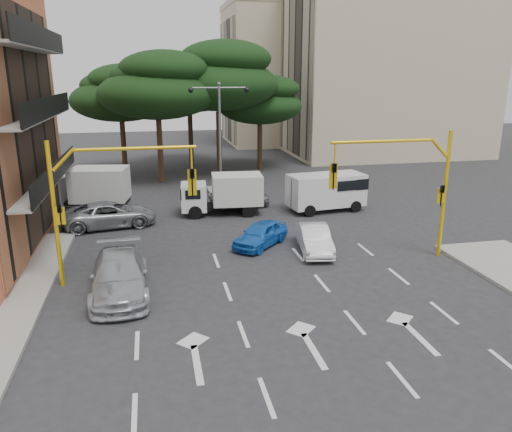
# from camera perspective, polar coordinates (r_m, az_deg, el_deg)

# --- Properties ---
(ground) EXTENTS (120.00, 120.00, 0.00)m
(ground) POSITION_cam_1_polar(r_m,az_deg,el_deg) (20.74, 2.24, -8.12)
(ground) COLOR #28282B
(ground) RESTS_ON ground
(median_strip) EXTENTS (1.40, 6.00, 0.15)m
(median_strip) POSITION_cam_1_polar(r_m,az_deg,el_deg) (35.67, -4.01, 2.33)
(median_strip) COLOR gray
(median_strip) RESTS_ON ground
(apartment_beige_near) EXTENTS (20.20, 12.15, 18.70)m
(apartment_beige_near) POSITION_cam_1_polar(r_m,az_deg,el_deg) (56.06, 14.80, 16.38)
(apartment_beige_near) COLOR #C6B594
(apartment_beige_near) RESTS_ON ground
(apartment_beige_far) EXTENTS (16.20, 12.15, 16.70)m
(apartment_beige_far) POSITION_cam_1_polar(r_m,az_deg,el_deg) (64.80, 4.06, 15.83)
(apartment_beige_far) COLOR #C6B594
(apartment_beige_far) RESTS_ON ground
(pine_left_near) EXTENTS (9.15, 9.15, 10.23)m
(pine_left_near) POSITION_cam_1_polar(r_m,az_deg,el_deg) (40.32, -11.19, 14.46)
(pine_left_near) COLOR #382616
(pine_left_near) RESTS_ON ground
(pine_center) EXTENTS (9.98, 9.98, 11.16)m
(pine_center) POSITION_cam_1_polar(r_m,az_deg,el_deg) (42.69, -4.32, 15.70)
(pine_center) COLOR #382616
(pine_center) RESTS_ON ground
(pine_left_far) EXTENTS (8.32, 8.32, 9.30)m
(pine_left_far) POSITION_cam_1_polar(r_m,az_deg,el_deg) (44.39, -15.22, 13.43)
(pine_left_far) COLOR #382616
(pine_left_far) RESTS_ON ground
(pine_right) EXTENTS (7.49, 7.49, 8.37)m
(pine_right) POSITION_cam_1_polar(r_m,az_deg,el_deg) (45.42, 0.53, 13.13)
(pine_right) COLOR #382616
(pine_right) RESTS_ON ground
(pine_back) EXTENTS (9.15, 9.15, 10.23)m
(pine_back) POSITION_cam_1_polar(r_m,az_deg,el_deg) (47.46, -7.62, 14.80)
(pine_back) COLOR #382616
(pine_back) RESTS_ON ground
(signal_mast_right) EXTENTS (5.79, 0.37, 6.00)m
(signal_mast_right) POSITION_cam_1_polar(r_m,az_deg,el_deg) (23.80, 17.28, 4.15)
(signal_mast_right) COLOR yellow
(signal_mast_right) RESTS_ON ground
(signal_mast_left) EXTENTS (5.79, 0.37, 6.00)m
(signal_mast_left) POSITION_cam_1_polar(r_m,az_deg,el_deg) (20.96, -17.41, 2.61)
(signal_mast_left) COLOR yellow
(signal_mast_left) RESTS_ON ground
(street_lamp_center) EXTENTS (4.16, 0.36, 7.77)m
(street_lamp_center) POSITION_cam_1_polar(r_m,az_deg,el_deg) (34.80, -4.18, 10.92)
(street_lamp_center) COLOR slate
(street_lamp_center) RESTS_ON median_strip
(car_white_hatch) EXTENTS (1.94, 4.09, 1.29)m
(car_white_hatch) POSITION_cam_1_polar(r_m,az_deg,el_deg) (24.66, 6.68, -2.63)
(car_white_hatch) COLOR silver
(car_white_hatch) RESTS_ON ground
(car_blue_compact) EXTENTS (3.59, 3.68, 1.25)m
(car_blue_compact) POSITION_cam_1_polar(r_m,az_deg,el_deg) (25.30, 0.53, -2.08)
(car_blue_compact) COLOR blue
(car_blue_compact) RESTS_ON ground
(car_silver_wagon) EXTENTS (2.39, 5.46, 1.56)m
(car_silver_wagon) POSITION_cam_1_polar(r_m,az_deg,el_deg) (20.57, -15.36, -6.56)
(car_silver_wagon) COLOR #ACAFB5
(car_silver_wagon) RESTS_ON ground
(car_silver_cross_a) EXTENTS (5.51, 3.22, 1.44)m
(car_silver_cross_a) POSITION_cam_1_polar(r_m,az_deg,el_deg) (29.64, -16.34, 0.16)
(car_silver_cross_a) COLOR gray
(car_silver_cross_a) RESTS_ON ground
(car_silver_cross_b) EXTENTS (4.07, 1.66, 1.38)m
(car_silver_cross_b) POSITION_cam_1_polar(r_m,az_deg,el_deg) (32.75, -1.99, 2.23)
(car_silver_cross_b) COLOR gray
(car_silver_cross_b) RESTS_ON ground
(van_white) EXTENTS (5.03, 2.76, 2.39)m
(van_white) POSITION_cam_1_polar(r_m,az_deg,el_deg) (32.08, 8.00, 2.72)
(van_white) COLOR silver
(van_white) RESTS_ON ground
(box_truck_a) EXTENTS (5.97, 3.29, 2.78)m
(box_truck_a) POSITION_cam_1_polar(r_m,az_deg,el_deg) (33.39, -19.05, 2.86)
(box_truck_a) COLOR silver
(box_truck_a) RESTS_ON ground
(box_truck_b) EXTENTS (5.21, 2.51, 2.49)m
(box_truck_b) POSITION_cam_1_polar(r_m,az_deg,el_deg) (30.99, -3.85, 2.46)
(box_truck_b) COLOR silver
(box_truck_b) RESTS_ON ground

